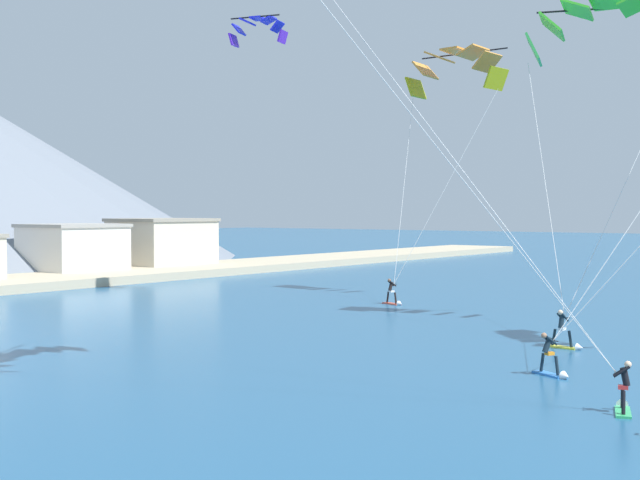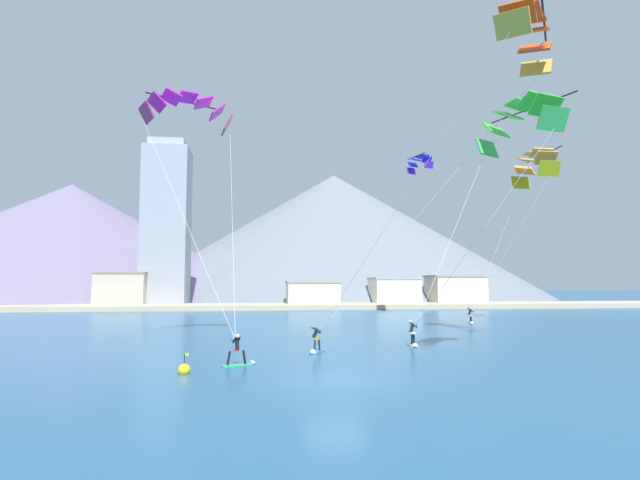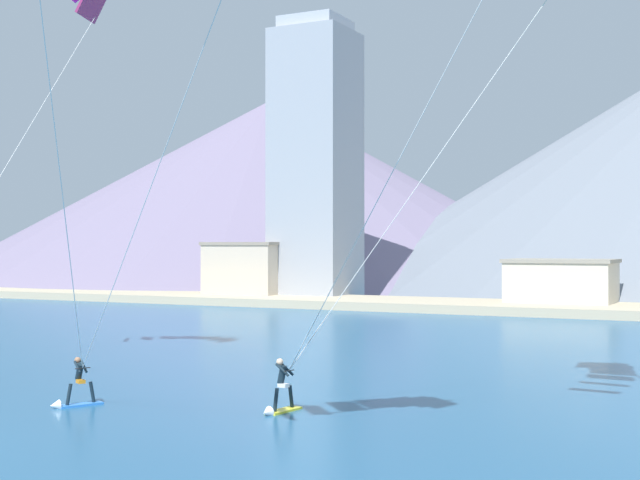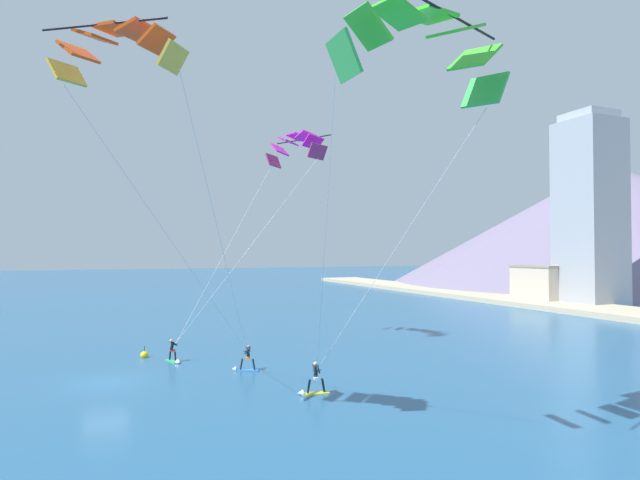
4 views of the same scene
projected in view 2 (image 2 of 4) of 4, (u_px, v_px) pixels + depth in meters
ground_plane at (335, 380)px, 20.98m from camera, size 400.00×400.00×0.00m
kitesurfer_near_lead at (413, 338)px, 31.82m from camera, size 0.65×1.78×1.75m
kitesurfer_near_trail at (315, 345)px, 28.96m from camera, size 1.14×1.73×1.65m
kitesurfer_mid_center at (471, 319)px, 48.57m from camera, size 0.95×1.78×1.71m
kitesurfer_far_left at (241, 357)px, 24.62m from camera, size 1.77×0.97×1.64m
parafoil_kite_near_lead at (519, 119)px, 35.51m from camera, size 10.53×8.30×15.67m
parafoil_kite_near_trail at (526, 34)px, 23.83m from camera, size 11.53×10.64×15.62m
parafoil_kite_mid_center at (535, 164)px, 50.03m from camera, size 7.89×7.55×15.79m
parafoil_kite_far_left at (188, 108)px, 35.61m from camera, size 7.30×12.55×16.34m
parafoil_kite_distant_high_outer at (420, 162)px, 59.75m from camera, size 2.21×4.17×1.86m
race_marker_buoy at (184, 370)px, 22.52m from camera, size 0.56×0.56×1.02m
shoreline_strip at (279, 306)px, 76.16m from camera, size 180.00×10.00×0.70m
shore_building_harbour_front at (455, 290)px, 84.58m from camera, size 8.98×7.23×5.19m
shore_building_promenade_mid at (122, 290)px, 75.55m from camera, size 7.62×5.05×5.59m
shore_building_quay_east at (313, 294)px, 79.85m from camera, size 8.53×6.08×4.18m
shore_building_quay_west at (394, 292)px, 83.34m from camera, size 7.78×6.97×4.78m
highrise_tower at (167, 225)px, 80.02m from camera, size 7.00×7.00×26.80m
mountain_peak_west_ridge at (334, 235)px, 138.22m from camera, size 111.83×111.83×33.79m
mountain_peak_central_summit at (70, 241)px, 119.48m from camera, size 98.95×98.95×27.59m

